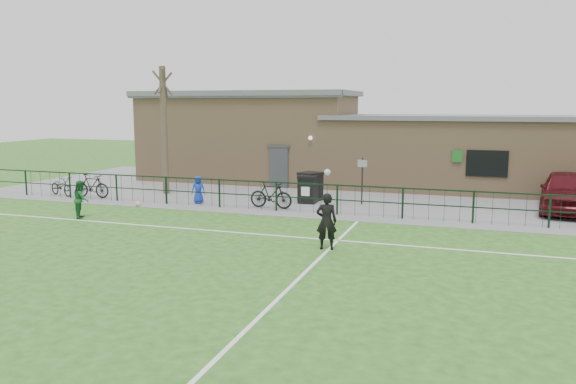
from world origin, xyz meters
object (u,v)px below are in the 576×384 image
(car_maroon, at_px, (567,191))
(bicycle_b, at_px, (92,186))
(spectator_child, at_px, (198,190))
(outfield_player, at_px, (81,199))
(bare_tree, at_px, (164,131))
(wheelie_bin_left, at_px, (308,190))
(sign_post, at_px, (362,181))
(bicycle_d, at_px, (271,195))
(ball_ground, at_px, (138,204))
(wheelie_bin_right, at_px, (310,187))
(bicycle_a, at_px, (61,186))

(car_maroon, bearing_deg, bicycle_b, -164.16)
(spectator_child, bearing_deg, outfield_player, -145.24)
(bare_tree, relative_size, wheelie_bin_left, 5.38)
(wheelie_bin_left, bearing_deg, sign_post, 4.96)
(car_maroon, height_order, outfield_player, car_maroon)
(car_maroon, xyz_separation_m, bicycle_d, (-11.38, -3.03, -0.26))
(bare_tree, height_order, ball_ground, bare_tree)
(ball_ground, bearing_deg, wheelie_bin_right, 29.30)
(sign_post, relative_size, bicycle_b, 1.11)
(bare_tree, bearing_deg, bicycle_b, -139.93)
(sign_post, height_order, spectator_child, sign_post)
(sign_post, distance_m, spectator_child, 7.03)
(bicycle_b, bearing_deg, bicycle_d, -90.27)
(wheelie_bin_right, bearing_deg, outfield_player, -117.58)
(wheelie_bin_left, distance_m, bicycle_b, 9.94)
(bare_tree, height_order, car_maroon, bare_tree)
(bare_tree, distance_m, bicycle_d, 6.88)
(bicycle_b, height_order, bicycle_d, bicycle_d)
(bicycle_b, bearing_deg, spectator_child, -88.63)
(wheelie_bin_right, distance_m, sign_post, 2.39)
(bicycle_a, bearing_deg, ball_ground, -83.68)
(bicycle_a, xyz_separation_m, outfield_player, (4.27, -3.93, 0.25))
(sign_post, xyz_separation_m, bicycle_b, (-12.05, -2.19, -0.46))
(bicycle_b, relative_size, outfield_player, 1.26)
(wheelie_bin_left, relative_size, car_maroon, 0.23)
(wheelie_bin_right, height_order, outfield_player, outfield_player)
(bare_tree, height_order, sign_post, bare_tree)
(wheelie_bin_right, distance_m, spectator_child, 4.90)
(car_maroon, height_order, ball_ground, car_maroon)
(bare_tree, xyz_separation_m, bicycle_b, (-2.58, -2.17, -2.44))
(bicycle_b, xyz_separation_m, bicycle_d, (8.69, 0.12, 0.01))
(car_maroon, distance_m, bicycle_b, 20.32)
(wheelie_bin_left, bearing_deg, bare_tree, 174.77)
(wheelie_bin_right, xyz_separation_m, spectator_child, (-4.39, -2.18, 0.00))
(bicycle_a, bearing_deg, bicycle_d, -68.95)
(outfield_player, relative_size, ball_ground, 6.14)
(sign_post, bearing_deg, wheelie_bin_left, -172.18)
(spectator_child, bearing_deg, wheelie_bin_left, -0.99)
(bare_tree, distance_m, spectator_child, 4.12)
(bicycle_a, height_order, bicycle_d, bicycle_d)
(bare_tree, bearing_deg, wheelie_bin_right, 1.87)
(wheelie_bin_left, relative_size, outfield_player, 0.79)
(sign_post, xyz_separation_m, car_maroon, (8.02, 0.97, -0.19))
(wheelie_bin_left, relative_size, sign_post, 0.56)
(car_maroon, bearing_deg, wheelie_bin_right, -168.94)
(bicycle_a, bearing_deg, outfield_player, -112.00)
(wheelie_bin_left, height_order, outfield_player, outfield_player)
(spectator_child, relative_size, ball_ground, 5.13)
(wheelie_bin_left, bearing_deg, spectator_child, -162.55)
(wheelie_bin_left, bearing_deg, bicycle_d, -124.42)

